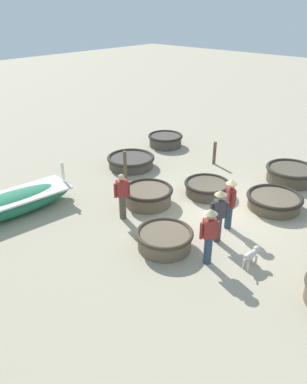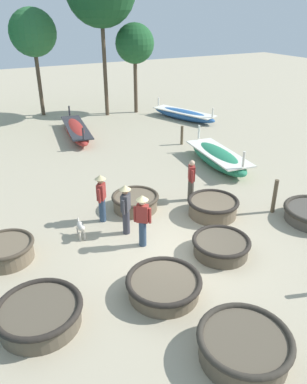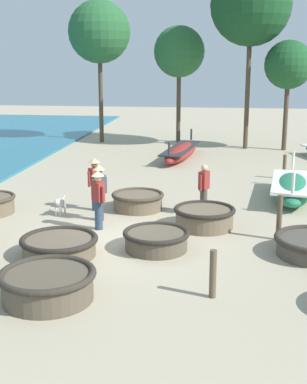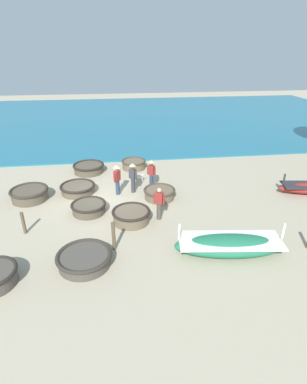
{
  "view_description": "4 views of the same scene",
  "coord_description": "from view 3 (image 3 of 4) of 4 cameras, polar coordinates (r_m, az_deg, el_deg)",
  "views": [
    {
      "loc": [
        -5.67,
        9.75,
        6.35
      ],
      "look_at": [
        1.33,
        2.09,
        1.05
      ],
      "focal_mm": 35.0,
      "sensor_mm": 36.0,
      "label": 1
    },
    {
      "loc": [
        -4.7,
        -7.63,
        6.41
      ],
      "look_at": [
        0.6,
        2.51,
        0.74
      ],
      "focal_mm": 35.0,
      "sensor_mm": 36.0,
      "label": 2
    },
    {
      "loc": [
        2.71,
        -13.17,
        4.64
      ],
      "look_at": [
        0.68,
        2.38,
        0.73
      ],
      "focal_mm": 50.0,
      "sensor_mm": 36.0,
      "label": 3
    },
    {
      "loc": [
        14.0,
        0.8,
        7.17
      ],
      "look_at": [
        1.48,
        2.46,
        1.05
      ],
      "focal_mm": 28.0,
      "sensor_mm": 36.0,
      "label": 4
    }
  ],
  "objects": [
    {
      "name": "fisherman_by_coracle",
      "position": [
        14.84,
        -5.92,
        -0.45
      ],
      "size": [
        0.43,
        0.39,
        1.67
      ],
      "color": "#2D425B",
      "rests_on": "ground"
    },
    {
      "name": "long_boat_green_hull",
      "position": [
        25.6,
        2.96,
        4.29
      ],
      "size": [
        1.73,
        5.28,
        1.14
      ],
      "color": "maroon",
      "rests_on": "ground"
    },
    {
      "name": "mooring_post_shoreline",
      "position": [
        21.84,
        13.79,
        2.63
      ],
      "size": [
        0.14,
        0.14,
        0.98
      ],
      "primitive_type": "cylinder",
      "color": "brown",
      "rests_on": "ground"
    },
    {
      "name": "tree_leftmost",
      "position": [
        28.59,
        14.22,
        12.96
      ],
      "size": [
        2.45,
        2.45,
        5.59
      ],
      "color": "#4C3D2D",
      "rests_on": "ground"
    },
    {
      "name": "coracle_weathered",
      "position": [
        15.15,
        5.45,
        -2.63
      ],
      "size": [
        1.75,
        1.75,
        0.59
      ],
      "color": "brown",
      "rests_on": "ground"
    },
    {
      "name": "long_boat_blue_hull",
      "position": [
        18.72,
        14.56,
        0.39
      ],
      "size": [
        1.79,
        4.35,
        1.33
      ],
      "color": "#237551",
      "rests_on": "ground"
    },
    {
      "name": "fisherman_hauling",
      "position": [
        15.67,
        -5.79,
        0.33
      ],
      "size": [
        0.39,
        0.41,
        1.67
      ],
      "color": "#383842",
      "rests_on": "ground"
    },
    {
      "name": "mooring_post_inland",
      "position": [
        14.38,
        13.26,
        -2.67
      ],
      "size": [
        0.14,
        0.14,
        1.22
      ],
      "primitive_type": "cylinder",
      "color": "brown",
      "rests_on": "ground"
    },
    {
      "name": "coracle_tilted",
      "position": [
        10.89,
        -11.22,
        -9.58
      ],
      "size": [
        1.94,
        1.94,
        0.61
      ],
      "color": "brown",
      "rests_on": "ground"
    },
    {
      "name": "tree_right_mid",
      "position": [
        30.7,
        2.75,
        14.68
      ],
      "size": [
        2.84,
        2.84,
        6.46
      ],
      "color": "#4C3D2D",
      "rests_on": "ground"
    },
    {
      "name": "coracle_far_left",
      "position": [
        13.38,
        0.3,
        -5.06
      ],
      "size": [
        1.68,
        1.68,
        0.5
      ],
      "color": "brown",
      "rests_on": "ground"
    },
    {
      "name": "fisherman_with_hat",
      "position": [
        16.25,
        5.4,
        0.4
      ],
      "size": [
        0.35,
        0.48,
        1.57
      ],
      "color": "#4C473D",
      "rests_on": "ground"
    },
    {
      "name": "coracle_center",
      "position": [
        13.18,
        -10.02,
        -5.61
      ],
      "size": [
        1.89,
        1.89,
        0.49
      ],
      "color": "brown",
      "rests_on": "ground"
    },
    {
      "name": "mooring_post_mid_beach",
      "position": [
        10.78,
        6.35,
        -8.68
      ],
      "size": [
        0.14,
        0.14,
        1.0
      ],
      "primitive_type": "cylinder",
      "color": "brown",
      "rests_on": "ground"
    },
    {
      "name": "coracle_front_left",
      "position": [
        16.9,
        -1.69,
        -0.9
      ],
      "size": [
        1.67,
        1.67,
        0.54
      ],
      "color": "brown",
      "rests_on": "ground"
    },
    {
      "name": "tree_center",
      "position": [
        28.79,
        10.37,
        19.02
      ],
      "size": [
        4.1,
        4.1,
        9.34
      ],
      "color": "#4C3D2D",
      "rests_on": "ground"
    },
    {
      "name": "fisherman_crouching",
      "position": [
        16.76,
        -6.29,
        1.22
      ],
      "size": [
        0.38,
        0.44,
        1.67
      ],
      "color": "#2D425B",
      "rests_on": "ground"
    },
    {
      "name": "ground_plane",
      "position": [
        14.22,
        -3.99,
        -5.08
      ],
      "size": [
        80.0,
        80.0,
        0.0
      ],
      "primitive_type": "plane",
      "color": "tan"
    },
    {
      "name": "tree_tall_back",
      "position": [
        30.8,
        -5.8,
        16.61
      ],
      "size": [
        3.43,
        3.43,
        7.82
      ],
      "color": "#4C3D2D",
      "rests_on": "ground"
    },
    {
      "name": "dog",
      "position": [
        16.54,
        -9.97,
        -1.18
      ],
      "size": [
        0.25,
        0.68,
        0.55
      ],
      "color": "beige",
      "rests_on": "ground"
    }
  ]
}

